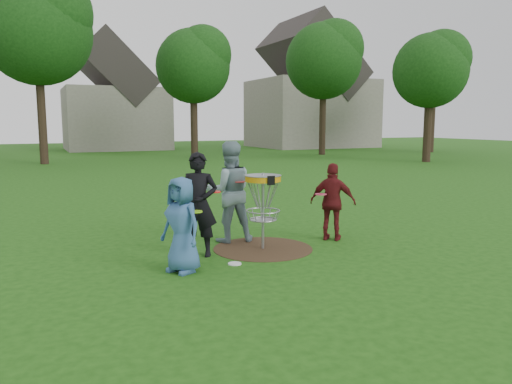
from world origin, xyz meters
name	(u,v)px	position (x,y,z in m)	size (l,w,h in m)	color
ground	(263,249)	(0.00, 0.00, 0.00)	(100.00, 100.00, 0.00)	#19470F
dirt_patch	(263,248)	(0.00, 0.00, 0.00)	(1.80, 1.80, 0.01)	#47331E
player_blue	(182,225)	(-1.72, -0.75, 0.73)	(0.72, 0.47, 1.46)	#345C8F
player_black	(199,204)	(-1.19, 0.04, 0.89)	(0.65, 0.43, 1.78)	black
player_grey	(229,192)	(-0.34, 0.80, 0.96)	(0.93, 0.73, 1.92)	gray
player_maroon	(333,202)	(1.51, 0.05, 0.75)	(0.88, 0.37, 1.50)	maroon
disc_on_grass	(235,264)	(-0.84, -0.71, 0.01)	(0.22, 0.22, 0.02)	white
disc_golf_basket	(263,193)	(0.00, 0.00, 1.02)	(0.66, 0.67, 1.38)	#9EA0A5
held_discs	(246,194)	(-0.34, -0.01, 1.02)	(2.92, 1.40, 0.30)	#8EE018
tree_row	(107,49)	(0.44, 20.67, 6.21)	(51.20, 17.42, 9.90)	#38281C
house_row	(141,99)	(4.78, 33.07, 4.14)	(44.50, 10.65, 11.62)	gray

